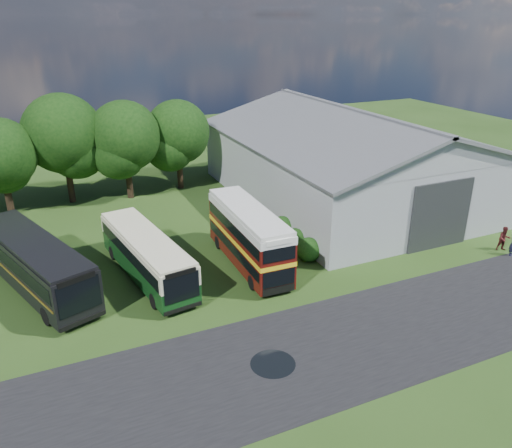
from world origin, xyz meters
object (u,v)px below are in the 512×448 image
bus_maroon_double (249,237)px  storage_shed (346,152)px  bus_green_single (147,255)px  bus_dark_single (35,263)px  visitor_b (504,239)px

bus_maroon_double → storage_shed: bearing=34.8°
storage_shed → bus_green_single: bearing=-158.4°
storage_shed → bus_maroon_double: bearing=-146.3°
storage_shed → bus_dark_single: bearing=-166.0°
bus_green_single → visitor_b: size_ratio=6.02×
visitor_b → bus_dark_single: bearing=-172.7°
bus_maroon_double → bus_dark_single: bus_maroon_double is taller
bus_green_single → visitor_b: bearing=-23.7°
visitor_b → bus_green_single: bearing=-173.6°
bus_green_single → bus_maroon_double: size_ratio=1.14×
visitor_b → storage_shed: bearing=127.0°
bus_dark_single → visitor_b: bearing=-34.2°
bus_dark_single → visitor_b: (30.42, -7.79, -0.85)m
bus_green_single → storage_shed: bearing=13.1°
bus_dark_single → bus_green_single: bearing=-31.1°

